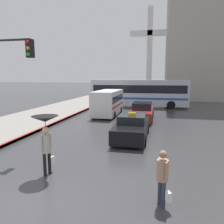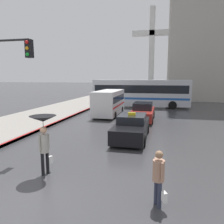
{
  "view_description": "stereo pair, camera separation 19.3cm",
  "coord_description": "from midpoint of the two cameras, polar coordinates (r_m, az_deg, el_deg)",
  "views": [
    {
      "loc": [
        3.61,
        -5.08,
        3.64
      ],
      "look_at": [
        0.62,
        8.74,
        1.4
      ],
      "focal_mm": 35.0,
      "sensor_mm": 36.0,
      "label": 1
    },
    {
      "loc": [
        3.8,
        -5.04,
        3.64
      ],
      "look_at": [
        0.62,
        8.74,
        1.4
      ],
      "focal_mm": 35.0,
      "sensor_mm": 36.0,
      "label": 2
    }
  ],
  "objects": [
    {
      "name": "ground_plane",
      "position": [
        7.25,
        -22.27,
        -21.84
      ],
      "size": [
        300.0,
        300.0,
        0.0
      ],
      "primitive_type": "plane",
      "color": "#38383A"
    },
    {
      "name": "taxi",
      "position": [
        13.29,
        4.83,
        -3.97
      ],
      "size": [
        1.91,
        4.72,
        1.58
      ],
      "rotation": [
        0.0,
        0.0,
        3.14
      ],
      "color": "black",
      "rests_on": "ground_plane"
    },
    {
      "name": "sedan_red",
      "position": [
        19.04,
        7.57,
        -0.03
      ],
      "size": [
        1.91,
        4.74,
        1.49
      ],
      "rotation": [
        0.0,
        0.0,
        3.14
      ],
      "color": "maroon",
      "rests_on": "ground_plane"
    },
    {
      "name": "ambulance_van",
      "position": [
        21.23,
        -1.3,
        2.75
      ],
      "size": [
        2.1,
        5.72,
        2.4
      ],
      "rotation": [
        0.0,
        0.0,
        3.14
      ],
      "color": "white",
      "rests_on": "ground_plane"
    },
    {
      "name": "city_bus",
      "position": [
        27.24,
        6.93,
        5.19
      ],
      "size": [
        11.67,
        2.83,
        3.36
      ],
      "rotation": [
        0.0,
        0.0,
        1.59
      ],
      "color": "#B2B7C1",
      "rests_on": "ground_plane"
    },
    {
      "name": "pedestrian_with_umbrella",
      "position": [
        8.41,
        -17.6,
        -4.39
      ],
      "size": [
        0.97,
        0.97,
        2.26
      ],
      "rotation": [
        0.0,
        0.0,
        1.19
      ],
      "color": "black",
      "rests_on": "ground_plane"
    },
    {
      "name": "pedestrian_man",
      "position": [
        6.5,
        12.24,
        -15.63
      ],
      "size": [
        0.49,
        0.57,
        1.64
      ],
      "rotation": [
        0.0,
        0.0,
        -1.09
      ],
      "color": "#2D3347",
      "rests_on": "ground_plane"
    },
    {
      "name": "traffic_light",
      "position": [
        11.65,
        -27.72,
        9.12
      ],
      "size": [
        3.03,
        0.38,
        5.61
      ],
      "color": "black",
      "rests_on": "ground_plane"
    },
    {
      "name": "monument_cross",
      "position": [
        40.95,
        9.67,
        16.33
      ],
      "size": [
        6.95,
        0.9,
        15.8
      ],
      "color": "white",
      "rests_on": "ground_plane"
    }
  ]
}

